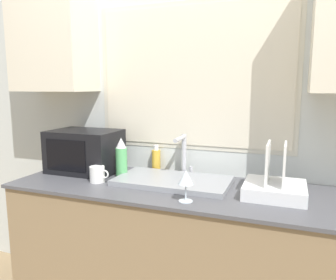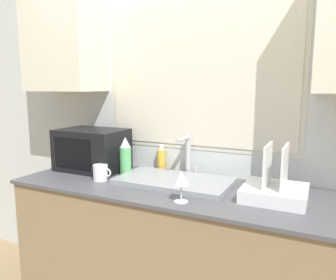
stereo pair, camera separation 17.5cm
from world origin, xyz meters
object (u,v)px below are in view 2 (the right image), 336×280
at_px(dish_rack, 275,189).
at_px(wine_glass, 181,179).
at_px(mug_near_sink, 101,172).
at_px(soap_bottle, 161,159).
at_px(spray_bottle, 125,157).
at_px(microwave, 92,150).
at_px(faucet, 187,152).

relative_size(dish_rack, wine_glass, 1.94).
bearing_deg(mug_near_sink, soap_bottle, 58.32).
bearing_deg(dish_rack, spray_bottle, 176.47).
relative_size(microwave, wine_glass, 2.81).
distance_m(faucet, mug_near_sink, 0.57).
relative_size(faucet, wine_glass, 1.65).
bearing_deg(spray_bottle, microwave, 174.34).
bearing_deg(wine_glass, microwave, 158.10).
xyz_separation_m(spray_bottle, mug_near_sink, (-0.08, -0.17, -0.07)).
distance_m(faucet, microwave, 0.68).
distance_m(soap_bottle, mug_near_sink, 0.45).
xyz_separation_m(microwave, spray_bottle, (0.30, -0.03, -0.02)).
distance_m(spray_bottle, mug_near_sink, 0.20).
distance_m(dish_rack, spray_bottle, 0.96).
bearing_deg(mug_near_sink, faucet, 36.62).
bearing_deg(mug_near_sink, microwave, 138.58).
relative_size(faucet, mug_near_sink, 2.15).
bearing_deg(wine_glass, faucet, 109.45).
distance_m(soap_bottle, wine_glass, 0.65).
xyz_separation_m(faucet, wine_glass, (0.17, -0.47, -0.04)).
bearing_deg(spray_bottle, faucet, 24.38).
distance_m(spray_bottle, wine_glass, 0.62).
relative_size(dish_rack, mug_near_sink, 2.52).
distance_m(microwave, mug_near_sink, 0.31).
relative_size(mug_near_sink, wine_glass, 0.77).
bearing_deg(faucet, soap_bottle, 167.64).
height_order(spray_bottle, wine_glass, spray_bottle).
xyz_separation_m(faucet, spray_bottle, (-0.37, -0.17, -0.04)).
relative_size(microwave, dish_rack, 1.45).
height_order(dish_rack, spray_bottle, dish_rack).
height_order(faucet, microwave, microwave).
xyz_separation_m(soap_bottle, mug_near_sink, (-0.23, -0.38, -0.03)).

